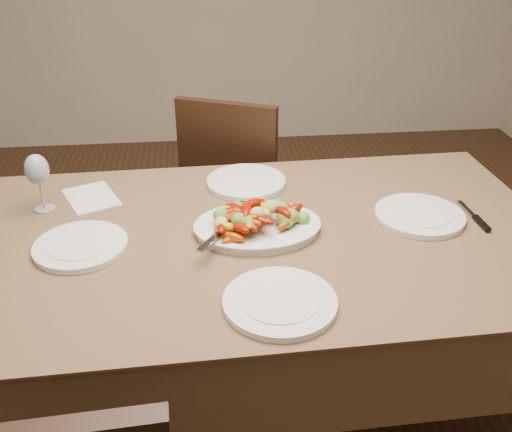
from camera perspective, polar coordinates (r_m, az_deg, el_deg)
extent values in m
cube|color=brown|center=(1.95, 0.00, -11.40)|extent=(1.87, 1.09, 0.76)
ellipsoid|color=white|center=(1.73, 0.15, -1.25)|extent=(0.38, 0.29, 0.02)
cylinder|color=white|center=(1.72, -17.13, -2.91)|extent=(0.27, 0.27, 0.02)
cylinder|color=white|center=(1.88, 16.03, 0.03)|extent=(0.28, 0.28, 0.02)
cylinder|color=white|center=(2.02, -0.99, 3.41)|extent=(0.28, 0.28, 0.02)
cylinder|color=white|center=(1.44, 2.40, -8.62)|extent=(0.29, 0.29, 0.02)
cube|color=silver|center=(2.01, -16.14, 1.81)|extent=(0.22, 0.25, 0.00)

